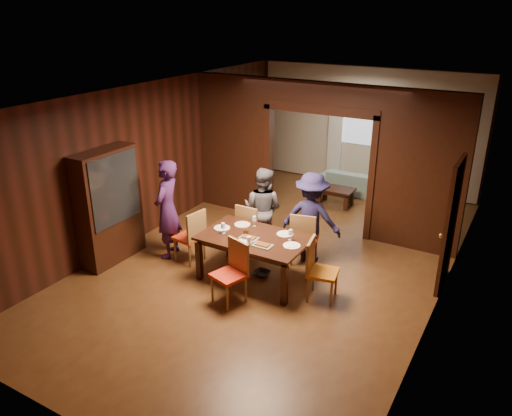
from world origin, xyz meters
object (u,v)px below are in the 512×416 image
Objects in this scene: coffee_table at (335,197)px; chair_far_r at (305,237)px; person_navy at (311,218)px; chair_right at (323,271)px; hutch at (109,207)px; dining_table at (255,258)px; chair_far_l at (252,228)px; chair_left at (189,235)px; chair_near at (229,274)px; person_grey at (263,209)px; sofa at (360,183)px; person_purple at (167,209)px.

chair_far_r reaches higher than coffee_table.
person_navy reaches higher than chair_right.
person_navy is 0.81× the size of hutch.
chair_far_l is (-0.50, 0.77, 0.10)m from dining_table.
chair_near is at bearing 67.87° from chair_left.
hutch is at bearing 35.76° from person_grey.
dining_table is (-0.52, -1.05, -0.43)m from person_navy.
person_grey reaches higher than chair_far_l.
person_navy is at bearing 177.41° from person_grey.
chair_left is at bearing 14.91° from chair_far_r.
person_grey reaches higher than chair_far_r.
hutch is at bearing -54.74° from chair_left.
hutch is at bearing -165.44° from dining_table.
sofa is at bearing 170.84° from chair_left.
dining_table is (-0.17, -4.70, 0.10)m from sofa.
chair_near is 2.59m from hutch.
chair_near is at bearing -88.75° from dining_table.
chair_far_r is (0.30, -3.78, 0.20)m from sofa.
chair_left is 1.00× the size of chair_far_l.
person_purple is 5.14m from sofa.
chair_right is 1.00× the size of chair_near.
chair_far_l reaches higher than sofa.
person_navy is 3.48m from hutch.
chair_right is at bearing -71.32° from coffee_table.
person_purple is 1.95m from chair_near.
coffee_table is at bearing 60.78° from hutch.
person_grey reaches higher than chair_right.
sofa is 2.40× the size of coffee_table.
hutch is (-3.03, -1.70, 0.19)m from person_navy.
chair_far_l is at bearing 35.30° from hutch.
dining_table reaches higher than sofa.
person_purple is at bearing 10.24° from chair_far_r.
coffee_table is at bearing -101.25° from person_grey.
person_purple is 0.93× the size of sofa.
chair_far_r is at bearing 27.71° from hutch.
chair_right is at bearing 98.45° from chair_left.
chair_far_r is at bearing -79.31° from coffee_table.
chair_far_l is (0.80, 0.81, 0.00)m from chair_left.
chair_left is (-1.30, -0.03, 0.10)m from dining_table.
person_purple reaches higher than sofa.
chair_right is 0.48× the size of hutch.
person_purple is 0.89× the size of hutch.
chair_far_l is at bearing 73.17° from person_grey.
hutch reaches higher than dining_table.
chair_far_r reaches higher than dining_table.
chair_far_l is at bearing 125.45° from chair_near.
person_navy is at bearing 29.37° from hutch.
person_purple reaches higher than coffee_table.
coffee_table is at bearing -92.47° from chair_far_r.
chair_far_r and chair_near have the same top height.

